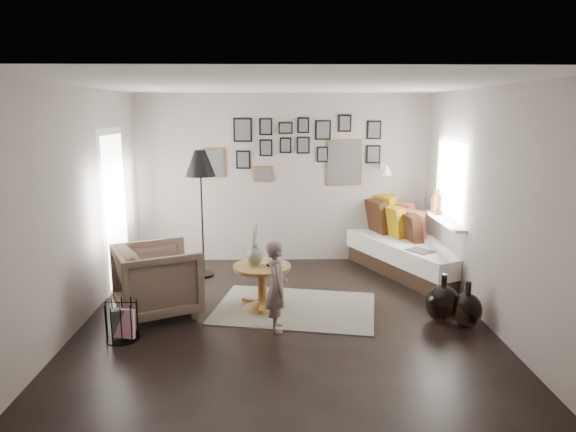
{
  "coord_description": "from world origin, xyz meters",
  "views": [
    {
      "loc": [
        -0.07,
        -5.51,
        2.33
      ],
      "look_at": [
        0.05,
        0.5,
        1.1
      ],
      "focal_mm": 32.0,
      "sensor_mm": 36.0,
      "label": 1
    }
  ],
  "objects_px": {
    "pedestal_table": "(262,289)",
    "armchair": "(158,280)",
    "vase": "(255,253)",
    "demijohn_small": "(467,310)",
    "magazine_basket": "(122,321)",
    "daybed": "(411,249)",
    "floor_lamp": "(200,168)",
    "demijohn_large": "(443,304)",
    "child": "(277,286)"
  },
  "relations": [
    {
      "from": "armchair",
      "to": "child",
      "type": "xyz_separation_m",
      "value": [
        1.38,
        -0.48,
        0.08
      ]
    },
    {
      "from": "demijohn_large",
      "to": "child",
      "type": "relative_size",
      "value": 0.57
    },
    {
      "from": "pedestal_table",
      "to": "magazine_basket",
      "type": "bearing_deg",
      "value": -150.03
    },
    {
      "from": "magazine_basket",
      "to": "child",
      "type": "bearing_deg",
      "value": 7.35
    },
    {
      "from": "pedestal_table",
      "to": "armchair",
      "type": "distance_m",
      "value": 1.23
    },
    {
      "from": "pedestal_table",
      "to": "child",
      "type": "distance_m",
      "value": 0.69
    },
    {
      "from": "daybed",
      "to": "child",
      "type": "xyz_separation_m",
      "value": [
        -1.97,
        -2.03,
        0.15
      ]
    },
    {
      "from": "pedestal_table",
      "to": "armchair",
      "type": "xyz_separation_m",
      "value": [
        -1.21,
        -0.14,
        0.16
      ]
    },
    {
      "from": "vase",
      "to": "demijohn_large",
      "type": "xyz_separation_m",
      "value": [
        2.11,
        -0.47,
        -0.47
      ]
    },
    {
      "from": "vase",
      "to": "magazine_basket",
      "type": "xyz_separation_m",
      "value": [
        -1.35,
        -0.84,
        -0.49
      ]
    },
    {
      "from": "floor_lamp",
      "to": "child",
      "type": "distance_m",
      "value": 2.41
    },
    {
      "from": "floor_lamp",
      "to": "demijohn_small",
      "type": "xyz_separation_m",
      "value": [
        3.14,
        -1.84,
        -1.37
      ]
    },
    {
      "from": "vase",
      "to": "demijohn_large",
      "type": "height_order",
      "value": "vase"
    },
    {
      "from": "pedestal_table",
      "to": "vase",
      "type": "xyz_separation_m",
      "value": [
        -0.08,
        0.02,
        0.44
      ]
    },
    {
      "from": "demijohn_large",
      "to": "floor_lamp",
      "type": "bearing_deg",
      "value": 149.47
    },
    {
      "from": "armchair",
      "to": "pedestal_table",
      "type": "bearing_deg",
      "value": -109.08
    },
    {
      "from": "pedestal_table",
      "to": "vase",
      "type": "bearing_deg",
      "value": 165.96
    },
    {
      "from": "demijohn_large",
      "to": "armchair",
      "type": "bearing_deg",
      "value": 174.49
    },
    {
      "from": "daybed",
      "to": "demijohn_small",
      "type": "relative_size",
      "value": 4.54
    },
    {
      "from": "daybed",
      "to": "demijohn_large",
      "type": "bearing_deg",
      "value": -118.03
    },
    {
      "from": "armchair",
      "to": "daybed",
      "type": "bearing_deg",
      "value": -90.78
    },
    {
      "from": "demijohn_large",
      "to": "magazine_basket",
      "type": "bearing_deg",
      "value": -173.83
    },
    {
      "from": "daybed",
      "to": "demijohn_small",
      "type": "height_order",
      "value": "daybed"
    },
    {
      "from": "vase",
      "to": "demijohn_small",
      "type": "distance_m",
      "value": 2.47
    },
    {
      "from": "magazine_basket",
      "to": "daybed",
      "type": "bearing_deg",
      "value": 31.99
    },
    {
      "from": "demijohn_small",
      "to": "magazine_basket",
      "type": "bearing_deg",
      "value": -176.06
    },
    {
      "from": "magazine_basket",
      "to": "demijohn_large",
      "type": "distance_m",
      "value": 3.48
    },
    {
      "from": "daybed",
      "to": "child",
      "type": "distance_m",
      "value": 2.83
    },
    {
      "from": "floor_lamp",
      "to": "demijohn_large",
      "type": "distance_m",
      "value": 3.64
    },
    {
      "from": "demijohn_small",
      "to": "demijohn_large",
      "type": "bearing_deg",
      "value": 152.28
    },
    {
      "from": "floor_lamp",
      "to": "daybed",
      "type": "bearing_deg",
      "value": 2.67
    },
    {
      "from": "vase",
      "to": "magazine_basket",
      "type": "height_order",
      "value": "vase"
    },
    {
      "from": "magazine_basket",
      "to": "demijohn_small",
      "type": "bearing_deg",
      "value": 3.94
    },
    {
      "from": "vase",
      "to": "pedestal_table",
      "type": "bearing_deg",
      "value": -14.04
    },
    {
      "from": "daybed",
      "to": "floor_lamp",
      "type": "relative_size",
      "value": 1.29
    },
    {
      "from": "demijohn_small",
      "to": "armchair",
      "type": "bearing_deg",
      "value": 172.89
    },
    {
      "from": "daybed",
      "to": "magazine_basket",
      "type": "xyz_separation_m",
      "value": [
        -3.58,
        -2.23,
        -0.14
      ]
    },
    {
      "from": "magazine_basket",
      "to": "demijohn_large",
      "type": "height_order",
      "value": "demijohn_large"
    },
    {
      "from": "armchair",
      "to": "magazine_basket",
      "type": "relative_size",
      "value": 2.23
    },
    {
      "from": "pedestal_table",
      "to": "floor_lamp",
      "type": "relative_size",
      "value": 0.38
    },
    {
      "from": "pedestal_table",
      "to": "vase",
      "type": "relative_size",
      "value": 1.4
    },
    {
      "from": "demijohn_large",
      "to": "child",
      "type": "distance_m",
      "value": 1.89
    },
    {
      "from": "armchair",
      "to": "demijohn_small",
      "type": "distance_m",
      "value": 3.5
    },
    {
      "from": "pedestal_table",
      "to": "demijohn_small",
      "type": "relative_size",
      "value": 1.34
    },
    {
      "from": "demijohn_small",
      "to": "floor_lamp",
      "type": "bearing_deg",
      "value": 149.67
    },
    {
      "from": "armchair",
      "to": "demijohn_large",
      "type": "relative_size",
      "value": 1.6
    },
    {
      "from": "daybed",
      "to": "demijohn_large",
      "type": "relative_size",
      "value": 4.13
    },
    {
      "from": "daybed",
      "to": "floor_lamp",
      "type": "bearing_deg",
      "value": 158.18
    },
    {
      "from": "daybed",
      "to": "armchair",
      "type": "xyz_separation_m",
      "value": [
        -3.36,
        -1.55,
        0.07
      ]
    },
    {
      "from": "pedestal_table",
      "to": "demijohn_small",
      "type": "distance_m",
      "value": 2.33
    }
  ]
}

